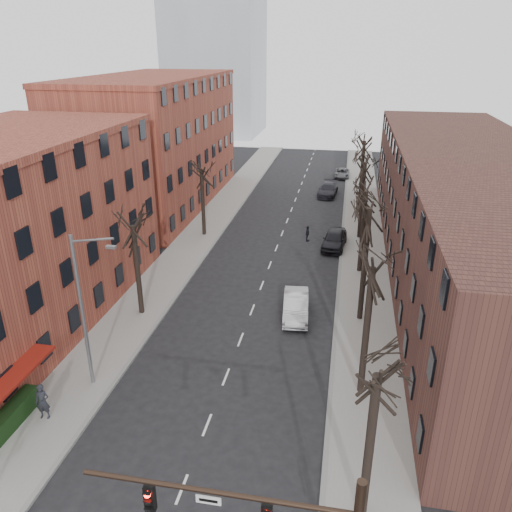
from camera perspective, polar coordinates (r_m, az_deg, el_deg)
The scene contains 19 objects.
sidewalk_left at distance 51.18m, azimuth -6.05°, elevation 2.86°, with size 4.00×90.00×0.15m, color gray.
sidewalk_right at distance 49.26m, azimuth 12.12°, elevation 1.63°, with size 4.00×90.00×0.15m, color gray.
building_left_far at distance 60.17m, azimuth -11.40°, elevation 12.45°, with size 12.00×28.00×14.00m, color brown.
building_right at distance 44.02m, azimuth 23.20°, elevation 4.46°, with size 12.00×50.00×10.00m, color #492922.
awning_left at distance 28.97m, azimuth -25.89°, elevation -17.30°, with size 1.20×7.00×0.15m, color maroon.
tree_right_b at distance 29.03m, azimuth 11.80°, elevation -15.02°, with size 5.20×5.20×10.80m, color black, non-canonical shape.
tree_right_c at distance 35.69m, azimuth 11.73°, elevation -7.13°, with size 5.20×5.20×11.60m, color black, non-canonical shape.
tree_right_d at distance 42.82m, azimuth 11.68°, elevation -1.79°, with size 5.20×5.20×10.00m, color black, non-canonical shape.
tree_right_e at distance 50.21m, azimuth 11.65°, elevation 2.00°, with size 5.20×5.20×10.80m, color black, non-canonical shape.
tree_right_f at distance 57.76m, azimuth 11.62°, elevation 4.81°, with size 5.20×5.20×11.60m, color black, non-canonical shape.
tree_left_a at distance 36.58m, azimuth -12.89°, elevation -6.45°, with size 5.20×5.20×9.50m, color black, non-canonical shape.
tree_left_b at distance 50.20m, azimuth -5.93°, elevation 2.36°, with size 5.20×5.20×9.50m, color black, non-canonical shape.
streetlight at distance 27.77m, azimuth -19.03°, elevation -5.44°, with size 2.45×0.22×9.03m.
silver_sedan at distance 35.14m, azimuth 4.58°, elevation -5.68°, with size 1.71×4.89×1.61m, color silver.
parked_car_near at distance 47.19m, azimuth 8.95°, elevation 1.92°, with size 2.01×4.99×1.70m, color black.
parked_car_mid at distance 63.81m, azimuth 8.22°, elevation 7.50°, with size 2.12×5.21×1.51m, color black.
parked_car_far at distance 73.25m, azimuth 9.80°, elevation 9.31°, with size 2.02×4.39×1.22m, color #5B5C63.
pedestrian_a at distance 28.20m, azimuth -23.20°, elevation -15.05°, with size 0.72×0.47×1.97m, color black.
pedestrian_crossing at distance 48.45m, azimuth 5.90°, elevation 2.56°, with size 0.90×0.38×1.54m, color black.
Camera 1 is at (6.04, -10.96, 17.70)m, focal length 35.00 mm.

